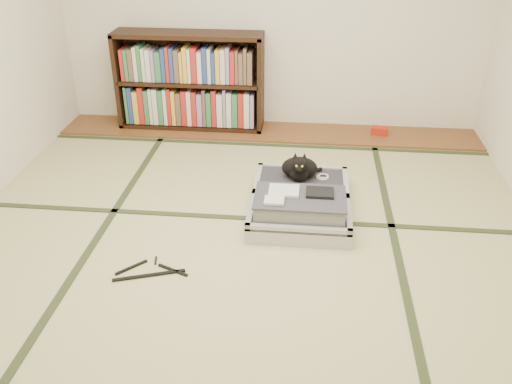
# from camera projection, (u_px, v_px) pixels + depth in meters

# --- Properties ---
(floor) EXTENTS (4.50, 4.50, 0.00)m
(floor) POSITION_uv_depth(u_px,v_px,m) (243.00, 251.00, 3.53)
(floor) COLOR #C4C082
(floor) RESTS_ON ground
(wood_strip) EXTENTS (4.00, 0.50, 0.02)m
(wood_strip) POSITION_uv_depth(u_px,v_px,m) (268.00, 132.00, 5.27)
(wood_strip) COLOR brown
(wood_strip) RESTS_ON ground
(red_item) EXTENTS (0.17, 0.12, 0.07)m
(red_item) POSITION_uv_depth(u_px,v_px,m) (379.00, 131.00, 5.18)
(red_item) COLOR #B2200E
(red_item) RESTS_ON wood_strip
(room_shell) EXTENTS (4.50, 4.50, 4.50)m
(room_shell) POSITION_uv_depth(u_px,v_px,m) (240.00, 21.00, 2.82)
(room_shell) COLOR white
(room_shell) RESTS_ON ground
(tatami_borders) EXTENTS (4.00, 4.50, 0.01)m
(tatami_borders) POSITION_uv_depth(u_px,v_px,m) (251.00, 212.00, 3.96)
(tatami_borders) COLOR #2D381E
(tatami_borders) RESTS_ON ground
(bookcase) EXTENTS (1.40, 0.32, 0.92)m
(bookcase) POSITION_uv_depth(u_px,v_px,m) (190.00, 83.00, 5.18)
(bookcase) COLOR black
(bookcase) RESTS_ON wood_strip
(suitcase) EXTENTS (0.70, 0.94, 0.28)m
(suitcase) POSITION_uv_depth(u_px,v_px,m) (300.00, 203.00, 3.89)
(suitcase) COLOR #AFAFB4
(suitcase) RESTS_ON floor
(cat) EXTENTS (0.31, 0.31, 0.25)m
(cat) POSITION_uv_depth(u_px,v_px,m) (300.00, 168.00, 4.08)
(cat) COLOR black
(cat) RESTS_ON suitcase
(cable_coil) EXTENTS (0.10, 0.10, 0.02)m
(cable_coil) POSITION_uv_depth(u_px,v_px,m) (323.00, 177.00, 4.14)
(cable_coil) COLOR white
(cable_coil) RESTS_ON suitcase
(hanger) EXTENTS (0.45, 0.27, 0.01)m
(hanger) POSITION_uv_depth(u_px,v_px,m) (151.00, 272.00, 3.32)
(hanger) COLOR black
(hanger) RESTS_ON floor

